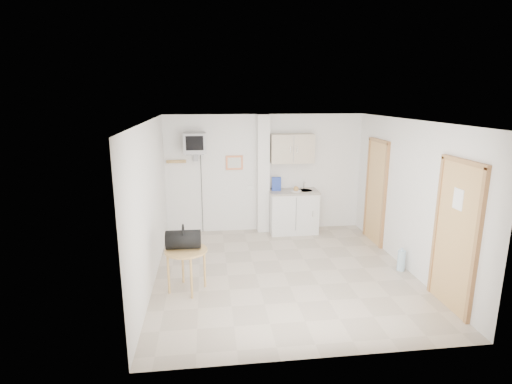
{
  "coord_description": "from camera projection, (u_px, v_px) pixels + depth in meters",
  "views": [
    {
      "loc": [
        -1.21,
        -6.05,
        2.88
      ],
      "look_at": [
        -0.39,
        0.6,
        1.25
      ],
      "focal_mm": 28.0,
      "sensor_mm": 36.0,
      "label": 1
    }
  ],
  "objects": [
    {
      "name": "round_table",
      "position": [
        186.0,
        255.0,
        5.93
      ],
      "size": [
        0.63,
        0.63,
        0.65
      ],
      "rotation": [
        0.0,
        0.0,
        0.28
      ],
      "color": "#A58049",
      "rests_on": "ground"
    },
    {
      "name": "crt_television",
      "position": [
        195.0,
        144.0,
        7.98
      ],
      "size": [
        0.44,
        0.45,
        2.15
      ],
      "color": "slate",
      "rests_on": "ground"
    },
    {
      "name": "duffel_bag",
      "position": [
        183.0,
        239.0,
        5.92
      ],
      "size": [
        0.52,
        0.29,
        0.38
      ],
      "rotation": [
        0.0,
        0.0,
        -0.02
      ],
      "color": "black",
      "rests_on": "round_table"
    },
    {
      "name": "room_envelope",
      "position": [
        299.0,
        181.0,
        6.41
      ],
      "size": [
        4.24,
        4.54,
        2.55
      ],
      "color": "white",
      "rests_on": "ground"
    },
    {
      "name": "ground",
      "position": [
        284.0,
        272.0,
        6.66
      ],
      "size": [
        4.5,
        4.5,
        0.0
      ],
      "primitive_type": "plane",
      "color": "#B3A491",
      "rests_on": "ground"
    },
    {
      "name": "water_bottle",
      "position": [
        401.0,
        260.0,
        6.7
      ],
      "size": [
        0.13,
        0.13,
        0.39
      ],
      "color": "#A5C6DB",
      "rests_on": "ground"
    },
    {
      "name": "kitchenette",
      "position": [
        293.0,
        196.0,
        8.47
      ],
      "size": [
        1.03,
        0.58,
        2.1
      ],
      "color": "silver",
      "rests_on": "ground"
    }
  ]
}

